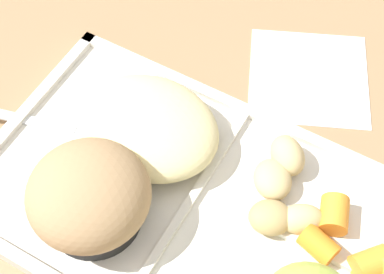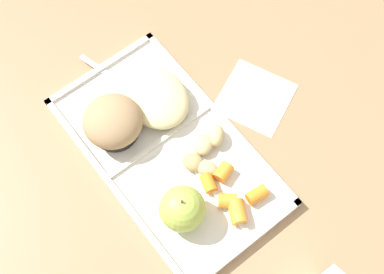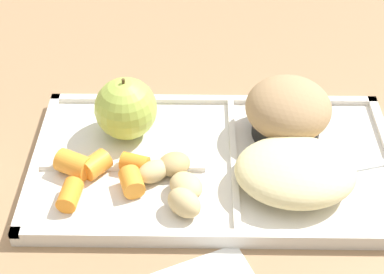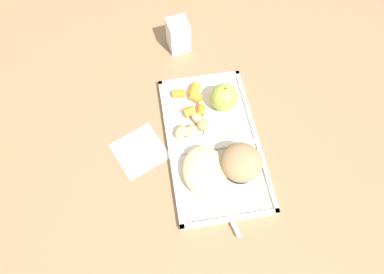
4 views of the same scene
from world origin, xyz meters
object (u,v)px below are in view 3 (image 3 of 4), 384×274
(green_apple, at_px, (126,109))
(plastic_fork, at_px, (356,170))
(bran_muffin, at_px, (288,112))
(lunch_tray, at_px, (214,164))

(green_apple, distance_m, plastic_fork, 0.26)
(green_apple, bearing_deg, bran_muffin, 0.00)
(bran_muffin, relative_size, plastic_fork, 0.63)
(lunch_tray, relative_size, plastic_fork, 2.63)
(lunch_tray, bearing_deg, plastic_fork, -4.74)
(lunch_tray, height_order, plastic_fork, lunch_tray)
(bran_muffin, bearing_deg, green_apple, -180.00)
(lunch_tray, distance_m, green_apple, 0.12)
(plastic_fork, bearing_deg, bran_muffin, 139.80)
(lunch_tray, distance_m, plastic_fork, 0.15)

